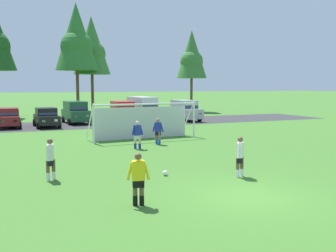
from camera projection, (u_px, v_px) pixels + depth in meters
name	position (u px, v px, depth m)	size (l,w,h in m)	color
ground_plane	(120.00, 139.00, 26.42)	(400.00, 400.00, 0.00)	#3D7028
parking_lot_strip	(87.00, 124.00, 36.69)	(52.00, 8.40, 0.01)	#333335
soccer_ball	(165.00, 173.00, 15.67)	(0.22, 0.22, 0.22)	white
soccer_goal	(142.00, 120.00, 26.48)	(7.51, 2.32, 2.57)	white
referee	(138.00, 179.00, 11.68)	(0.72, 0.30, 1.64)	brown
player_striker_near	(158.00, 131.00, 23.96)	(0.62, 0.54, 1.64)	#936B4C
player_midfield_center	(240.00, 157.00, 15.39)	(0.60, 0.56, 1.64)	brown
player_defender_far	(50.00, 159.00, 14.86)	(0.38, 0.72, 1.64)	brown
player_winger_left	(137.00, 135.00, 22.25)	(0.75, 0.31, 1.64)	beige
parked_car_slot_far_left	(8.00, 118.00, 33.56)	(2.09, 4.23, 1.72)	maroon
parked_car_slot_left	(46.00, 117.00, 34.04)	(2.15, 4.26, 1.72)	black
parked_car_slot_center_left	(76.00, 112.00, 37.39)	(2.35, 4.71, 2.16)	#194C2D
parked_car_slot_center	(123.00, 112.00, 37.47)	(2.32, 4.69, 2.16)	red
parked_car_slot_center_right	(143.00, 108.00, 39.96)	(2.44, 4.92, 2.52)	silver
parked_car_slot_right	(185.00, 110.00, 40.26)	(2.28, 4.67, 2.16)	#B2B2BC
tree_center_back	(76.00, 39.00, 44.08)	(4.93, 4.93, 13.15)	brown
tree_mid_right	(92.00, 47.00, 47.79)	(4.61, 4.61, 12.28)	brown
tree_right_edge	(192.00, 56.00, 53.62)	(4.27, 4.27, 11.39)	brown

